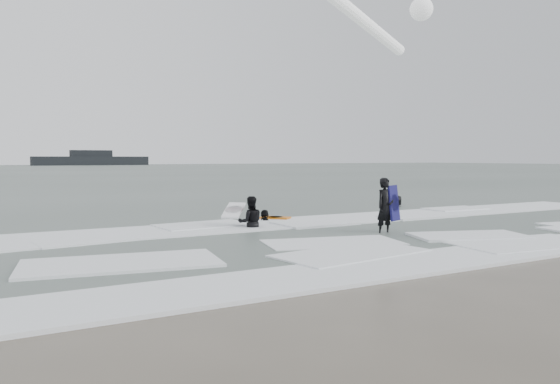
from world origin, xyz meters
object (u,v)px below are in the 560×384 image
surfer_right_near (265,223)px  vessel_horizon (91,160)px  surfer_centre (385,235)px  surfer_right_far (397,208)px  surfer_wading (251,229)px

surfer_right_near → vessel_horizon: bearing=-149.2°
surfer_centre → surfer_right_near: bearing=105.7°
surfer_right_far → surfer_right_near: bearing=-0.1°
surfer_wading → surfer_right_far: surfer_right_far is taller
surfer_centre → surfer_right_far: size_ratio=0.93×
surfer_wading → vessel_horizon: bearing=-82.4°
surfer_wading → vessel_horizon: vessel_horizon is taller
surfer_right_far → surfer_wading: bearing=5.6°
surfer_right_near → vessel_horizon: (19.46, 139.54, 1.51)m
vessel_horizon → surfer_centre: bearing=-97.1°
surfer_centre → vessel_horizon: vessel_horizon is taller
surfer_centre → surfer_wading: 3.84m
surfer_right_near → surfer_right_far: surfer_right_far is taller
surfer_right_far → surfer_centre: bearing=30.9°
surfer_centre → surfer_right_far: surfer_right_far is taller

